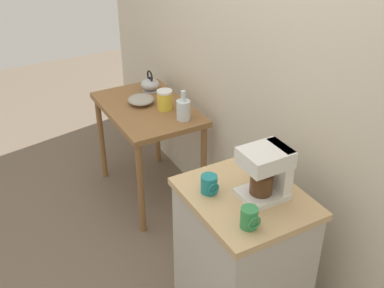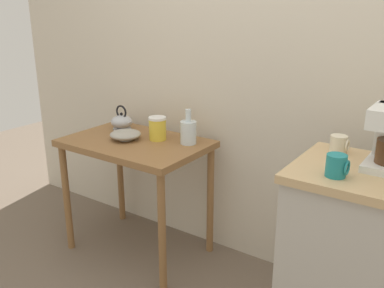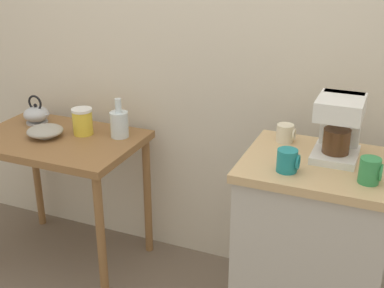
% 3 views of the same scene
% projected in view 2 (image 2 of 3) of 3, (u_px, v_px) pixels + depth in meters
% --- Properties ---
extents(back_wall, '(4.40, 0.10, 2.80)m').
position_uv_depth(back_wall, '(292.00, 35.00, 2.29)').
color(back_wall, beige).
rests_on(back_wall, ground_plane).
extents(wooden_table, '(0.87, 0.58, 0.76)m').
position_uv_depth(wooden_table, '(136.00, 156.00, 2.64)').
color(wooden_table, olive).
rests_on(wooden_table, ground_plane).
extents(kitchen_counter, '(0.62, 0.53, 0.91)m').
position_uv_depth(kitchen_counter, '(359.00, 266.00, 1.88)').
color(kitchen_counter, '#BCB7AD').
rests_on(kitchen_counter, ground_plane).
extents(bowl_stoneware, '(0.19, 0.19, 0.06)m').
position_uv_depth(bowl_stoneware, '(125.00, 135.00, 2.62)').
color(bowl_stoneware, '#9E998C').
rests_on(bowl_stoneware, wooden_table).
extents(teakettle, '(0.17, 0.14, 0.17)m').
position_uv_depth(teakettle, '(122.00, 122.00, 2.83)').
color(teakettle, '#B2B5BA').
rests_on(teakettle, wooden_table).
extents(glass_carafe_vase, '(0.10, 0.10, 0.21)m').
position_uv_depth(glass_carafe_vase, '(188.00, 132.00, 2.53)').
color(glass_carafe_vase, silver).
rests_on(glass_carafe_vase, wooden_table).
extents(canister_enamel, '(0.11, 0.11, 0.14)m').
position_uv_depth(canister_enamel, '(158.00, 128.00, 2.61)').
color(canister_enamel, gold).
rests_on(canister_enamel, wooden_table).
extents(mug_dark_teal, '(0.09, 0.08, 0.09)m').
position_uv_depth(mug_dark_teal, '(337.00, 166.00, 1.67)').
color(mug_dark_teal, teal).
rests_on(mug_dark_teal, kitchen_counter).
extents(mug_small_cream, '(0.08, 0.08, 0.08)m').
position_uv_depth(mug_small_cream, '(339.00, 144.00, 1.94)').
color(mug_small_cream, beige).
rests_on(mug_small_cream, kitchen_counter).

